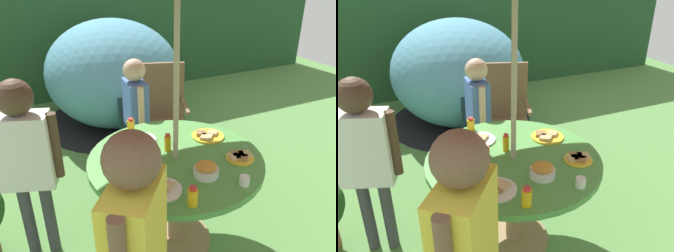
# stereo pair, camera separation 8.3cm
# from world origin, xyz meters

# --- Properties ---
(ground_plane) EXTENTS (10.00, 10.00, 0.02)m
(ground_plane) POSITION_xyz_m (0.00, 0.00, -0.01)
(ground_plane) COLOR #548442
(hedge_backdrop) EXTENTS (9.00, 0.70, 1.90)m
(hedge_backdrop) POSITION_xyz_m (0.00, 3.68, 0.95)
(hedge_backdrop) COLOR #234C28
(hedge_backdrop) RESTS_ON ground_plane
(garden_table) EXTENTS (1.19, 1.19, 0.74)m
(garden_table) POSITION_xyz_m (0.00, 0.00, 0.60)
(garden_table) COLOR #93704C
(garden_table) RESTS_ON ground_plane
(wooden_chair) EXTENTS (0.65, 0.58, 1.02)m
(wooden_chair) POSITION_xyz_m (0.40, 1.16, 0.56)
(wooden_chair) COLOR brown
(wooden_chair) RESTS_ON ground_plane
(dome_tent) EXTENTS (1.86, 1.86, 1.32)m
(dome_tent) POSITION_xyz_m (0.28, 2.29, 0.65)
(dome_tent) COLOR teal
(dome_tent) RESTS_ON ground_plane
(child_in_blue_shirt) EXTENTS (0.20, 0.40, 1.18)m
(child_in_blue_shirt) POSITION_xyz_m (0.08, 0.96, 0.75)
(child_in_blue_shirt) COLOR brown
(child_in_blue_shirt) RESTS_ON ground_plane
(child_in_white_shirt) EXTENTS (0.43, 0.29, 1.32)m
(child_in_white_shirt) POSITION_xyz_m (-0.91, 0.32, 0.84)
(child_in_white_shirt) COLOR #3F3F47
(child_in_white_shirt) RESTS_ON ground_plane
(child_in_yellow_shirt) EXTENTS (0.38, 0.40, 1.38)m
(child_in_yellow_shirt) POSITION_xyz_m (-0.56, -0.72, 0.88)
(child_in_yellow_shirt) COLOR navy
(child_in_yellow_shirt) RESTS_ON ground_plane
(snack_bowl) EXTENTS (0.16, 0.16, 0.09)m
(snack_bowl) POSITION_xyz_m (0.07, -0.28, 0.78)
(snack_bowl) COLOR white
(snack_bowl) RESTS_ON garden_table
(plate_center_back) EXTENTS (0.24, 0.24, 0.03)m
(plate_center_back) POSITION_xyz_m (-0.24, -0.30, 0.75)
(plate_center_back) COLOR white
(plate_center_back) RESTS_ON garden_table
(plate_mid_right) EXTENTS (0.24, 0.24, 0.03)m
(plate_mid_right) POSITION_xyz_m (0.35, 0.16, 0.75)
(plate_mid_right) COLOR yellow
(plate_mid_right) RESTS_ON garden_table
(plate_near_left) EXTENTS (0.25, 0.25, 0.03)m
(plate_near_left) POSITION_xyz_m (-0.14, 0.32, 0.75)
(plate_near_left) COLOR white
(plate_near_left) RESTS_ON garden_table
(plate_front_edge) EXTENTS (0.19, 0.19, 0.03)m
(plate_front_edge) POSITION_xyz_m (0.38, -0.21, 0.75)
(plate_front_edge) COLOR yellow
(plate_front_edge) RESTS_ON garden_table
(juice_bottle_near_right) EXTENTS (0.05, 0.05, 0.11)m
(juice_bottle_near_right) POSITION_xyz_m (-0.30, -0.13, 0.79)
(juice_bottle_near_right) COLOR yellow
(juice_bottle_near_right) RESTS_ON garden_table
(juice_bottle_far_left) EXTENTS (0.05, 0.05, 0.13)m
(juice_bottle_far_left) POSITION_xyz_m (-0.44, -0.07, 0.79)
(juice_bottle_far_left) COLOR yellow
(juice_bottle_far_left) RESTS_ON garden_table
(juice_bottle_far_right) EXTENTS (0.06, 0.06, 0.11)m
(juice_bottle_far_right) POSITION_xyz_m (-0.13, 0.51, 0.78)
(juice_bottle_far_right) COLOR yellow
(juice_bottle_far_right) RESTS_ON garden_table
(juice_bottle_center_front) EXTENTS (0.05, 0.05, 0.12)m
(juice_bottle_center_front) POSITION_xyz_m (-0.28, -0.02, 0.79)
(juice_bottle_center_front) COLOR yellow
(juice_bottle_center_front) RESTS_ON garden_table
(juice_bottle_mid_left) EXTENTS (0.06, 0.06, 0.12)m
(juice_bottle_mid_left) POSITION_xyz_m (-0.14, -0.49, 0.79)
(juice_bottle_mid_left) COLOR yellow
(juice_bottle_mid_left) RESTS_ON garden_table
(juice_bottle_back_edge) EXTENTS (0.06, 0.06, 0.13)m
(juice_bottle_back_edge) POSITION_xyz_m (-0.33, 0.14, 0.80)
(juice_bottle_back_edge) COLOR yellow
(juice_bottle_back_edge) RESTS_ON garden_table
(juice_bottle_spot_a) EXTENTS (0.05, 0.05, 0.13)m
(juice_bottle_spot_a) POSITION_xyz_m (-0.01, 0.11, 0.80)
(juice_bottle_spot_a) COLOR yellow
(juice_bottle_spot_a) RESTS_ON garden_table
(cup_near) EXTENTS (0.06, 0.06, 0.06)m
(cup_near) POSITION_xyz_m (0.22, -0.46, 0.77)
(cup_near) COLOR white
(cup_near) RESTS_ON garden_table
(cup_far) EXTENTS (0.06, 0.06, 0.06)m
(cup_far) POSITION_xyz_m (-0.17, 0.10, 0.76)
(cup_far) COLOR #E04C47
(cup_far) RESTS_ON garden_table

